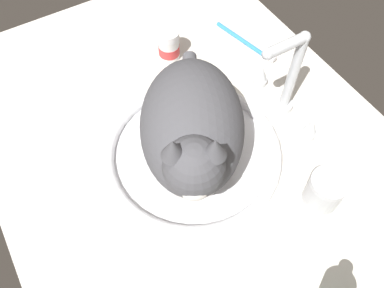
{
  "coord_description": "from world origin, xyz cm",
  "views": [
    {
      "loc": [
        38.25,
        -22.2,
        69.81
      ],
      "look_at": [
        3.65,
        -1.47,
        7.0
      ],
      "focal_mm": 36.26,
      "sensor_mm": 36.0,
      "label": 1
    }
  ],
  "objects_px": {
    "faucet": "(287,84)",
    "metal_jar": "(325,190)",
    "cat": "(192,131)",
    "toothbrush": "(246,43)",
    "sink_basin": "(192,152)",
    "pill_bottle": "(169,46)"
  },
  "relations": [
    {
      "from": "faucet",
      "to": "metal_jar",
      "type": "bearing_deg",
      "value": -17.42
    },
    {
      "from": "cat",
      "to": "toothbrush",
      "type": "xyz_separation_m",
      "value": [
        -0.22,
        0.28,
        -0.1
      ]
    },
    {
      "from": "faucet",
      "to": "pill_bottle",
      "type": "distance_m",
      "value": 0.3
    },
    {
      "from": "sink_basin",
      "to": "faucet",
      "type": "xyz_separation_m",
      "value": [
        0.0,
        0.22,
        0.07
      ]
    },
    {
      "from": "sink_basin",
      "to": "pill_bottle",
      "type": "bearing_deg",
      "value": 160.19
    },
    {
      "from": "metal_jar",
      "to": "pill_bottle",
      "type": "height_order",
      "value": "pill_bottle"
    },
    {
      "from": "pill_bottle",
      "to": "toothbrush",
      "type": "relative_size",
      "value": 0.42
    },
    {
      "from": "sink_basin",
      "to": "pill_bottle",
      "type": "xyz_separation_m",
      "value": [
        -0.26,
        0.09,
        0.03
      ]
    },
    {
      "from": "metal_jar",
      "to": "sink_basin",
      "type": "bearing_deg",
      "value": -142.88
    },
    {
      "from": "faucet",
      "to": "cat",
      "type": "distance_m",
      "value": 0.23
    },
    {
      "from": "sink_basin",
      "to": "faucet",
      "type": "height_order",
      "value": "faucet"
    },
    {
      "from": "cat",
      "to": "toothbrush",
      "type": "distance_m",
      "value": 0.37
    },
    {
      "from": "sink_basin",
      "to": "metal_jar",
      "type": "relative_size",
      "value": 5.02
    },
    {
      "from": "pill_bottle",
      "to": "toothbrush",
      "type": "distance_m",
      "value": 0.19
    },
    {
      "from": "faucet",
      "to": "metal_jar",
      "type": "distance_m",
      "value": 0.22
    },
    {
      "from": "metal_jar",
      "to": "faucet",
      "type": "bearing_deg",
      "value": 162.58
    },
    {
      "from": "metal_jar",
      "to": "pill_bottle",
      "type": "xyz_separation_m",
      "value": [
        -0.47,
        -0.06,
        0.0
      ]
    },
    {
      "from": "sink_basin",
      "to": "cat",
      "type": "relative_size",
      "value": 0.93
    },
    {
      "from": "sink_basin",
      "to": "metal_jar",
      "type": "xyz_separation_m",
      "value": [
        0.21,
        0.16,
        0.03
      ]
    },
    {
      "from": "cat",
      "to": "faucet",
      "type": "bearing_deg",
      "value": 93.6
    },
    {
      "from": "faucet",
      "to": "cat",
      "type": "xyz_separation_m",
      "value": [
        0.01,
        -0.23,
        0.02
      ]
    },
    {
      "from": "faucet",
      "to": "toothbrush",
      "type": "height_order",
      "value": "faucet"
    }
  ]
}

